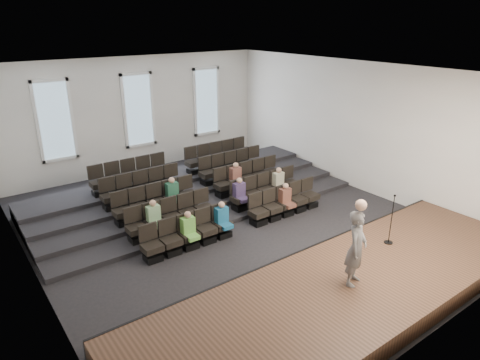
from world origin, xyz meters
The scene contains 14 objects.
ground centered at (0.00, 0.00, 0.00)m, with size 14.00×14.00×0.00m, color black.
ceiling centered at (0.00, 0.00, 5.01)m, with size 12.00×14.00×0.02m, color white.
wall_back centered at (0.00, 7.02, 2.50)m, with size 12.00×0.04×5.00m, color white.
wall_front centered at (0.00, -7.02, 2.50)m, with size 12.00×0.04×5.00m, color white.
wall_left centered at (-6.02, 0.00, 2.50)m, with size 0.04×14.00×5.00m, color white.
wall_right centered at (6.02, 0.00, 2.50)m, with size 0.04×14.00×5.00m, color white.
stage centered at (0.00, -5.10, 0.25)m, with size 11.80×3.60×0.50m, color #4E3221.
stage_lip centered at (0.00, -3.33, 0.25)m, with size 11.80×0.06×0.52m, color black.
risers centered at (0.00, 3.17, 0.20)m, with size 11.80×4.80×0.60m.
seating_rows centered at (0.00, 1.54, 0.68)m, with size 6.80×4.70×1.67m.
windows centered at (0.00, 6.95, 2.70)m, with size 8.44×0.10×3.24m.
audience centered at (0.00, 0.32, 0.81)m, with size 5.45×2.64×1.10m.
speaker centered at (-0.01, -5.16, 1.44)m, with size 0.69×0.45×1.88m, color #615E5C.
mic_stand centered at (2.35, -4.47, 0.94)m, with size 0.25×0.25×1.49m.
Camera 1 is at (-7.40, -10.61, 6.50)m, focal length 32.00 mm.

